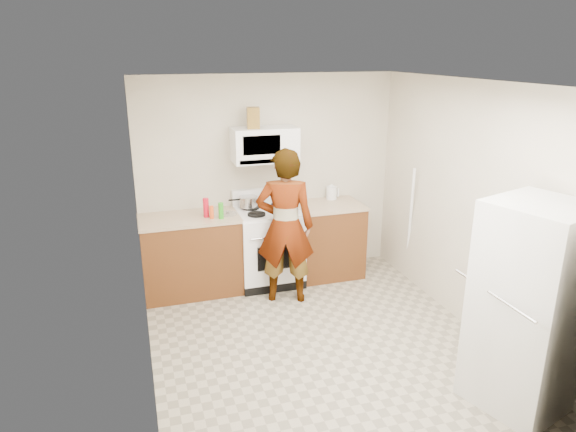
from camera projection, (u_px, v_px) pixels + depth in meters
name	position (u px, v px, depth m)	size (l,w,h in m)	color
floor	(318.00, 341.00, 5.11)	(3.60, 3.60, 0.00)	gray
back_wall	(269.00, 178.00, 6.34)	(3.20, 0.02, 2.50)	beige
right_wall	(468.00, 207.00, 5.16)	(0.02, 3.60, 2.50)	beige
cabinet_left	(191.00, 256.00, 6.02)	(1.12, 0.62, 0.90)	#5F3116
counter_left	(189.00, 218.00, 5.88)	(1.14, 0.64, 0.04)	tan
cabinet_right	(328.00, 241.00, 6.51)	(0.80, 0.62, 0.90)	#5F3116
counter_right	(329.00, 205.00, 6.36)	(0.82, 0.64, 0.04)	tan
gas_range	(269.00, 245.00, 6.27)	(0.76, 0.65, 1.13)	white
microwave	(265.00, 145.00, 6.01)	(0.76, 0.38, 0.40)	white
person	(285.00, 227.00, 5.70)	(0.65, 0.42, 1.77)	tan
fridge	(529.00, 307.00, 4.00)	(0.70, 0.70, 1.70)	silver
kettle	(331.00, 193.00, 6.55)	(0.13, 0.13, 0.16)	white
jug	(253.00, 118.00, 5.84)	(0.14, 0.14, 0.24)	brown
saucepan	(248.00, 202.00, 6.18)	(0.22, 0.22, 0.12)	#BAB9BE
tray	(287.00, 211.00, 6.03)	(0.25, 0.16, 0.05)	white
bottle_spray	(206.00, 208.00, 5.84)	(0.07, 0.07, 0.22)	red
bottle_hot_sauce	(212.00, 212.00, 5.80)	(0.05, 0.05, 0.15)	#F2501A
bottle_green_cap	(221.00, 211.00, 5.79)	(0.06, 0.06, 0.19)	#2A9B1C
pot_lid	(228.00, 214.00, 5.97)	(0.22, 0.22, 0.01)	white
broom	(410.00, 224.00, 6.28)	(0.03, 0.03, 1.46)	white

